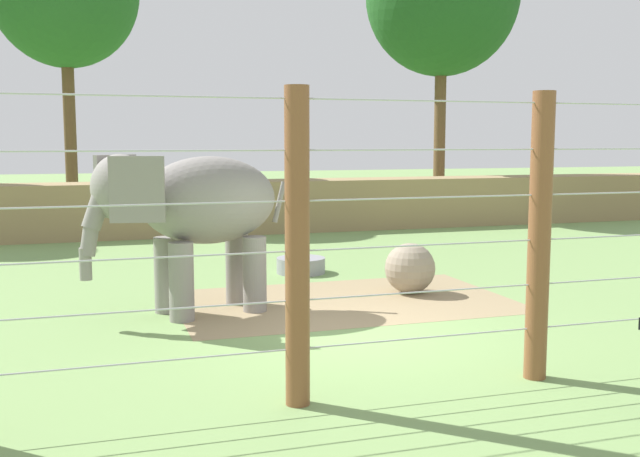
% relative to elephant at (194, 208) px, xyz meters
% --- Properties ---
extents(ground_plane, '(120.00, 120.00, 0.00)m').
position_rel_elephant_xyz_m(ground_plane, '(2.08, -2.13, -1.83)').
color(ground_plane, '#759956').
extents(dirt_patch, '(6.15, 3.90, 0.01)m').
position_rel_elephant_xyz_m(dirt_patch, '(2.77, 0.15, -1.83)').
color(dirt_patch, '#937F5B').
rests_on(dirt_patch, ground).
extents(embankment_wall, '(36.00, 1.80, 1.68)m').
position_rel_elephant_xyz_m(embankment_wall, '(2.08, 11.04, -1.00)').
color(embankment_wall, '#997F56').
rests_on(embankment_wall, ground).
extents(elephant, '(3.67, 1.95, 2.77)m').
position_rel_elephant_xyz_m(elephant, '(0.00, 0.00, 0.00)').
color(elephant, gray).
rests_on(elephant, ground).
extents(enrichment_ball, '(0.99, 0.99, 0.99)m').
position_rel_elephant_xyz_m(enrichment_ball, '(4.26, 0.47, -1.34)').
color(enrichment_ball, gray).
rests_on(enrichment_ball, ground).
extents(cable_fence, '(11.38, 0.28, 3.58)m').
position_rel_elephant_xyz_m(cable_fence, '(2.05, -4.81, -0.04)').
color(cable_fence, brown).
rests_on(cable_fence, ground).
extents(water_tub, '(1.10, 1.10, 0.35)m').
position_rel_elephant_xyz_m(water_tub, '(2.84, 3.25, -1.65)').
color(water_tub, gray).
rests_on(water_tub, ground).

